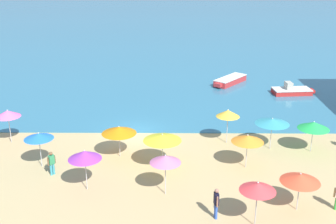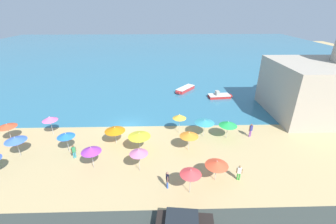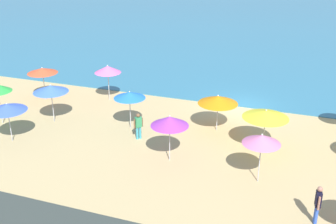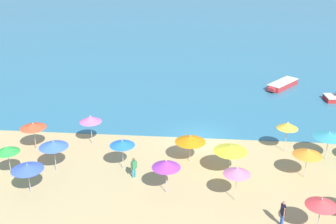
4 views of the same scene
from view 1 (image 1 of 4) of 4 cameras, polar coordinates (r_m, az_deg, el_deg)
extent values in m
plane|color=tan|center=(33.24, -4.45, -2.87)|extent=(160.00, 160.00, 0.00)
cube|color=teal|center=(86.51, -1.45, 11.50)|extent=(150.00, 110.00, 0.05)
cylinder|color=#B2B2B7|center=(29.22, -6.57, -4.39)|extent=(0.05, 0.05, 1.77)
cone|color=orange|center=(28.80, -6.66, -2.45)|extent=(2.39, 2.39, 0.47)
sphere|color=silver|center=(28.70, -6.68, -1.97)|extent=(0.08, 0.08, 0.08)
cylinder|color=#B2B2B7|center=(31.01, 13.77, -3.17)|extent=(0.05, 0.05, 1.98)
cone|color=teal|center=(30.59, 13.94, -1.23)|extent=(2.44, 2.44, 0.36)
sphere|color=silver|center=(30.52, 13.97, -0.87)|extent=(0.08, 0.08, 0.08)
cylinder|color=#B2B2B7|center=(22.29, 11.83, -12.60)|extent=(0.05, 0.05, 2.10)
cone|color=#EC3F42|center=(21.67, 12.06, -9.89)|extent=(1.85, 1.85, 0.42)
sphere|color=silver|center=(21.55, 12.11, -9.33)|extent=(0.08, 0.08, 0.08)
cylinder|color=#B2B2B7|center=(24.22, 17.22, -10.73)|extent=(0.05, 0.05, 1.77)
cone|color=#F04E2E|center=(23.72, 17.49, -8.52)|extent=(2.14, 2.14, 0.45)
sphere|color=silver|center=(23.60, 17.55, -7.98)|extent=(0.08, 0.08, 0.08)
cylinder|color=#B2B2B7|center=(31.33, 8.01, -2.36)|extent=(0.05, 0.05, 2.15)
cone|color=gold|center=(30.87, 8.12, -0.17)|extent=(1.72, 1.72, 0.50)
sphere|color=silver|center=(30.77, 8.15, 0.32)|extent=(0.08, 0.08, 0.08)
cylinder|color=#B2B2B7|center=(31.42, 18.90, -3.58)|extent=(0.05, 0.05, 1.79)
cone|color=green|center=(31.02, 19.13, -1.73)|extent=(2.20, 2.20, 0.50)
sphere|color=silver|center=(30.92, 19.19, -1.25)|extent=(0.08, 0.08, 0.08)
cylinder|color=#B2B2B7|center=(27.46, -0.76, -5.68)|extent=(0.05, 0.05, 1.99)
cone|color=yellow|center=(26.98, -0.77, -3.49)|extent=(2.49, 2.49, 0.40)
sphere|color=silver|center=(26.89, -0.77, -3.04)|extent=(0.08, 0.08, 0.08)
cylinder|color=#B2B2B7|center=(27.99, 10.59, -5.64)|extent=(0.05, 0.05, 1.88)
cone|color=orange|center=(27.53, 10.73, -3.56)|extent=(2.10, 2.10, 0.44)
sphere|color=silver|center=(27.43, 10.77, -3.08)|extent=(0.08, 0.08, 0.08)
cylinder|color=#B2B2B7|center=(28.83, -16.88, -5.24)|extent=(0.05, 0.05, 2.04)
cone|color=blue|center=(28.37, -17.12, -3.14)|extent=(1.90, 1.90, 0.37)
sphere|color=silver|center=(28.29, -17.16, -2.74)|extent=(0.08, 0.08, 0.08)
cylinder|color=#B2B2B7|center=(24.50, -0.35, -8.93)|extent=(0.05, 0.05, 2.09)
cone|color=pink|center=(23.94, -0.36, -6.40)|extent=(1.80, 1.80, 0.43)
sphere|color=silver|center=(23.83, -0.36, -5.87)|extent=(0.08, 0.08, 0.08)
cylinder|color=#B2B2B7|center=(33.24, -20.63, -2.21)|extent=(0.05, 0.05, 2.10)
cone|color=pink|center=(32.81, -20.89, -0.20)|extent=(1.86, 1.86, 0.48)
sphere|color=silver|center=(32.73, -20.95, 0.24)|extent=(0.08, 0.08, 0.08)
cylinder|color=#B2B2B7|center=(25.44, -11.03, -8.22)|extent=(0.05, 0.05, 2.05)
cone|color=purple|center=(24.89, -11.22, -5.72)|extent=(1.96, 1.96, 0.50)
sphere|color=silver|center=(24.77, -11.26, -5.14)|extent=(0.08, 0.08, 0.08)
cylinder|color=blue|center=(22.96, 6.44, -13.07)|extent=(0.14, 0.14, 0.84)
cylinder|color=blue|center=(22.81, 6.54, -13.31)|extent=(0.14, 0.14, 0.84)
cube|color=black|center=(22.48, 6.56, -11.58)|extent=(0.26, 0.38, 0.67)
sphere|color=#9F6A57|center=(22.24, 6.61, -10.56)|extent=(0.22, 0.22, 0.22)
cylinder|color=#9F6A57|center=(22.71, 6.42, -11.37)|extent=(0.09, 0.09, 0.60)
cylinder|color=#9F6A57|center=(22.31, 6.70, -12.01)|extent=(0.09, 0.09, 0.60)
cylinder|color=teal|center=(27.89, -15.23, -7.43)|extent=(0.14, 0.14, 0.75)
cylinder|color=teal|center=(27.81, -15.55, -7.55)|extent=(0.14, 0.14, 0.75)
cube|color=#318854|center=(27.55, -15.52, -6.24)|extent=(0.41, 0.41, 0.60)
sphere|color=brown|center=(27.37, -15.60, -5.44)|extent=(0.22, 0.22, 0.22)
cylinder|color=brown|center=(27.68, -15.09, -6.18)|extent=(0.09, 0.09, 0.54)
cylinder|color=brown|center=(27.46, -15.93, -6.49)|extent=(0.09, 0.09, 0.54)
cylinder|color=green|center=(25.16, 21.79, -11.40)|extent=(0.14, 0.14, 0.78)
cylinder|color=#9D774B|center=(24.82, 21.64, -10.08)|extent=(0.09, 0.09, 0.56)
cube|color=#BC3031|center=(46.60, 8.43, 4.22)|extent=(3.96, 4.41, 0.62)
cube|color=#BC3031|center=(44.58, 6.78, 3.65)|extent=(0.91, 0.85, 0.37)
cube|color=silver|center=(46.51, 8.45, 4.63)|extent=(4.02, 4.46, 0.08)
cube|color=red|center=(44.30, 16.39, 2.66)|extent=(3.88, 2.07, 0.46)
cube|color=red|center=(45.07, 18.85, 2.75)|extent=(0.53, 1.00, 0.28)
cube|color=silver|center=(44.22, 16.42, 2.99)|extent=(3.89, 2.15, 0.08)
cube|color=#B2AD9E|center=(43.99, 16.01, 3.42)|extent=(0.70, 1.09, 0.77)
camera|label=2|loc=(4.54, 36.99, 42.29)|focal=24.00mm
camera|label=3|loc=(4.37, 19.55, -7.36)|focal=45.00mm
camera|label=4|loc=(5.15, -142.67, 29.30)|focal=45.00mm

